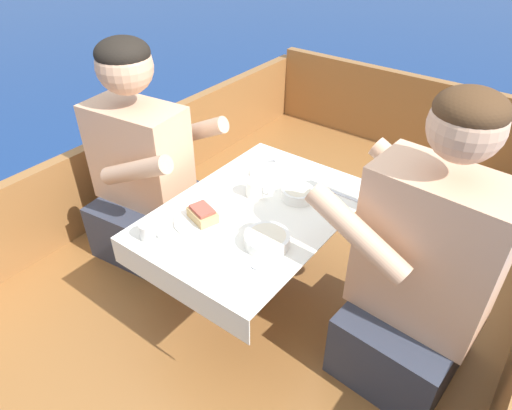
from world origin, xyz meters
TOP-DOWN VIEW (x-y plane):
  - ground_plane at (0.00, 0.00)m, footprint 60.00×60.00m
  - boat_deck at (0.00, 0.00)m, footprint 1.94×3.28m
  - gunwale_port at (-0.94, 0.00)m, footprint 0.06×3.28m
  - bow_coaming at (0.00, 1.61)m, footprint 1.82×0.06m
  - cockpit_table at (0.00, 0.02)m, footprint 0.58×0.83m
  - person_port at (-0.59, 0.01)m, footprint 0.56×0.49m
  - person_starboard at (0.59, 0.09)m, footprint 0.54×0.47m
  - plate_sandwich at (-0.10, -0.14)m, footprint 0.20×0.20m
  - plate_bread at (-0.09, 0.25)m, footprint 0.17×0.17m
  - sandwich at (-0.10, -0.14)m, footprint 0.12×0.10m
  - bowl_port_near at (0.08, 0.17)m, footprint 0.12×0.12m
  - bowl_starboard_near at (0.14, -0.11)m, footprint 0.15×0.15m
  - coffee_cup_port at (-0.06, 0.09)m, footprint 0.10×0.07m
  - coffee_cup_starboard at (-0.18, -0.31)m, footprint 0.09×0.07m
  - utensil_spoon_center at (0.17, 0.29)m, footprint 0.17×0.02m
  - utensil_fork_port at (-0.19, 0.30)m, footprint 0.14×0.12m
  - utensil_spoon_port at (0.14, -0.23)m, footprint 0.16×0.08m

SIDE VIEW (x-z plane):
  - ground_plane at x=0.00m, z-range 0.00..0.00m
  - boat_deck at x=0.00m, z-range 0.00..0.32m
  - gunwale_port at x=-0.94m, z-range 0.32..0.72m
  - bow_coaming at x=0.00m, z-range 0.32..0.79m
  - person_port at x=-0.59m, z-range 0.23..1.18m
  - cockpit_table at x=0.00m, z-range 0.49..0.93m
  - person_starboard at x=0.59m, z-range 0.21..1.23m
  - utensil_fork_port at x=-0.19m, z-range 0.75..0.76m
  - utensil_spoon_center at x=0.17m, z-range 0.75..0.76m
  - utensil_spoon_port at x=0.14m, z-range 0.75..0.76m
  - plate_sandwich at x=-0.10m, z-range 0.75..0.76m
  - plate_bread at x=-0.09m, z-range 0.75..0.76m
  - bowl_port_near at x=0.08m, z-range 0.76..0.80m
  - bowl_starboard_near at x=0.14m, z-range 0.76..0.80m
  - coffee_cup_starboard at x=-0.18m, z-range 0.76..0.81m
  - sandwich at x=-0.10m, z-range 0.76..0.81m
  - coffee_cup_port at x=-0.06m, z-range 0.76..0.82m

